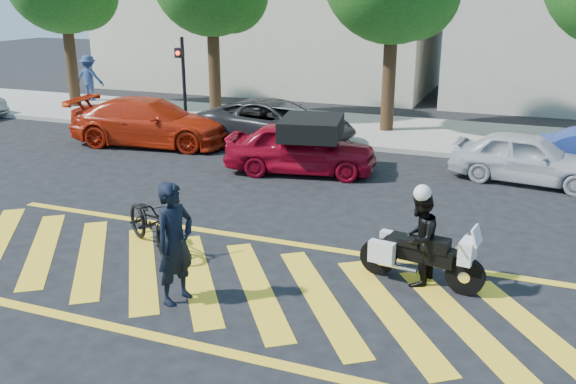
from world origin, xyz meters
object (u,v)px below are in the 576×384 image
(officer_bike, at_px, (175,243))
(parked_mid_right, at_px, (527,158))
(parked_mid_left, at_px, (276,123))
(bicycle, at_px, (151,222))
(police_motorcycle, at_px, (419,255))
(red_convertible, at_px, (301,148))
(parked_left, at_px, (151,122))
(officer_moto, at_px, (419,239))

(officer_bike, height_order, parked_mid_right, officer_bike)
(officer_bike, height_order, parked_mid_left, officer_bike)
(bicycle, distance_m, parked_mid_left, 8.53)
(police_motorcycle, bearing_deg, red_convertible, 135.85)
(parked_left, xyz_separation_m, parked_mid_right, (11.07, -0.00, -0.10))
(officer_bike, bearing_deg, police_motorcycle, -44.58)
(parked_mid_right, bearing_deg, parked_mid_left, 87.02)
(officer_moto, xyz_separation_m, red_convertible, (-4.02, 5.45, -0.11))
(bicycle, relative_size, officer_moto, 1.30)
(red_convertible, bearing_deg, parked_mid_left, 23.35)
(officer_bike, distance_m, police_motorcycle, 3.94)
(bicycle, height_order, parked_mid_left, parked_mid_left)
(officer_moto, distance_m, red_convertible, 6.77)
(officer_moto, distance_m, parked_left, 11.61)
(red_convertible, height_order, parked_mid_left, parked_mid_left)
(red_convertible, height_order, parked_mid_right, red_convertible)
(officer_bike, bearing_deg, officer_moto, -44.55)
(police_motorcycle, bearing_deg, bicycle, -166.25)
(bicycle, bearing_deg, parked_mid_left, 41.47)
(officer_bike, distance_m, parked_left, 10.59)
(parked_mid_left, height_order, parked_mid_right, parked_mid_left)
(red_convertible, height_order, parked_left, parked_left)
(parked_mid_right, bearing_deg, red_convertible, 110.29)
(officer_bike, relative_size, officer_moto, 1.22)
(officer_bike, bearing_deg, parked_mid_right, -14.43)
(parked_left, bearing_deg, red_convertible, -110.89)
(police_motorcycle, height_order, red_convertible, red_convertible)
(police_motorcycle, height_order, parked_left, parked_left)
(parked_left, distance_m, parked_mid_right, 11.08)
(bicycle, relative_size, red_convertible, 0.51)
(red_convertible, xyz_separation_m, parked_mid_left, (-1.79, 2.65, 0.02))
(officer_moto, bearing_deg, officer_bike, -50.71)
(parked_mid_left, bearing_deg, parked_left, 117.85)
(bicycle, bearing_deg, officer_moto, -50.51)
(red_convertible, bearing_deg, officer_bike, 174.31)
(officer_moto, relative_size, red_convertible, 0.39)
(police_motorcycle, xyz_separation_m, parked_left, (-9.50, 6.69, 0.23))
(officer_moto, bearing_deg, police_motorcycle, 119.84)
(parked_mid_left, bearing_deg, parked_mid_right, -93.75)
(officer_bike, distance_m, officer_moto, 3.90)
(bicycle, distance_m, officer_moto, 4.89)
(parked_mid_left, bearing_deg, officer_moto, -137.35)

